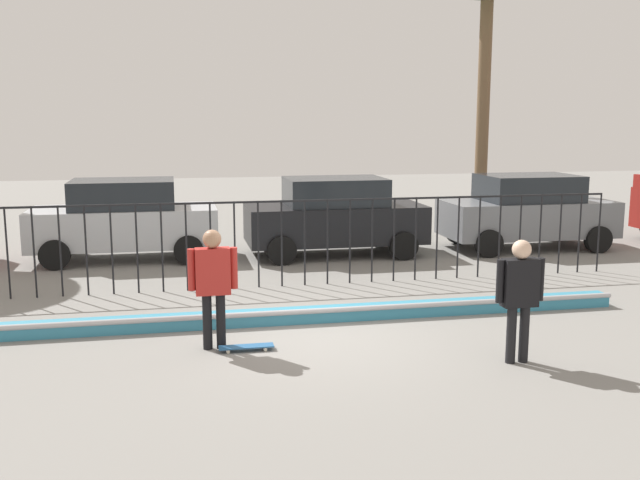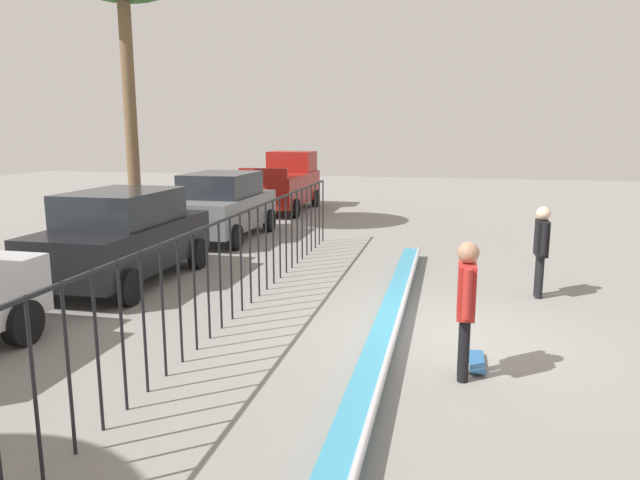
{
  "view_description": "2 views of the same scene",
  "coord_description": "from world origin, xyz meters",
  "px_view_note": "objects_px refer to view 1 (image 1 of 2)",
  "views": [
    {
      "loc": [
        -2.08,
        -10.53,
        3.37
      ],
      "look_at": [
        0.46,
        1.9,
        1.19
      ],
      "focal_mm": 40.47,
      "sensor_mm": 36.0,
      "label": 1
    },
    {
      "loc": [
        -8.72,
        -0.01,
        3.12
      ],
      "look_at": [
        -0.02,
        1.96,
        1.41
      ],
      "focal_mm": 32.59,
      "sensor_mm": 36.0,
      "label": 2
    }
  ],
  "objects_px": {
    "parked_car_silver": "(124,219)",
    "parked_car_gray": "(527,211)",
    "skateboarder": "(213,278)",
    "parked_car_black": "(335,216)",
    "skateboard": "(246,347)",
    "camera_operator": "(520,290)"
  },
  "relations": [
    {
      "from": "skateboarder",
      "to": "parked_car_gray",
      "type": "bearing_deg",
      "value": 7.07
    },
    {
      "from": "skateboarder",
      "to": "skateboard",
      "type": "distance_m",
      "value": 1.11
    },
    {
      "from": "skateboard",
      "to": "camera_operator",
      "type": "height_order",
      "value": "camera_operator"
    },
    {
      "from": "camera_operator",
      "to": "parked_car_black",
      "type": "xyz_separation_m",
      "value": [
        -0.74,
        8.19,
        -0.06
      ]
    },
    {
      "from": "skateboard",
      "to": "parked_car_silver",
      "type": "bearing_deg",
      "value": 125.09
    },
    {
      "from": "skateboard",
      "to": "parked_car_silver",
      "type": "distance_m",
      "value": 7.76
    },
    {
      "from": "camera_operator",
      "to": "parked_car_black",
      "type": "relative_size",
      "value": 0.4
    },
    {
      "from": "parked_car_silver",
      "to": "parked_car_gray",
      "type": "bearing_deg",
      "value": -1.64
    },
    {
      "from": "parked_car_black",
      "to": "parked_car_gray",
      "type": "height_order",
      "value": "same"
    },
    {
      "from": "camera_operator",
      "to": "parked_car_silver",
      "type": "relative_size",
      "value": 0.4
    },
    {
      "from": "parked_car_gray",
      "to": "skateboard",
      "type": "bearing_deg",
      "value": -143.76
    },
    {
      "from": "skateboarder",
      "to": "camera_operator",
      "type": "xyz_separation_m",
      "value": [
        4.07,
        -1.44,
        -0.03
      ]
    },
    {
      "from": "skateboarder",
      "to": "parked_car_black",
      "type": "xyz_separation_m",
      "value": [
        3.33,
        6.74,
        -0.09
      ]
    },
    {
      "from": "skateboarder",
      "to": "parked_car_gray",
      "type": "xyz_separation_m",
      "value": [
        8.37,
        6.64,
        -0.09
      ]
    },
    {
      "from": "parked_car_silver",
      "to": "parked_car_gray",
      "type": "relative_size",
      "value": 1.0
    },
    {
      "from": "parked_car_silver",
      "to": "parked_car_black",
      "type": "height_order",
      "value": "same"
    },
    {
      "from": "parked_car_black",
      "to": "parked_car_gray",
      "type": "bearing_deg",
      "value": 0.76
    },
    {
      "from": "camera_operator",
      "to": "parked_car_gray",
      "type": "distance_m",
      "value": 9.16
    },
    {
      "from": "camera_operator",
      "to": "parked_car_silver",
      "type": "xyz_separation_m",
      "value": [
        -5.76,
        8.65,
        -0.06
      ]
    },
    {
      "from": "parked_car_silver",
      "to": "parked_car_gray",
      "type": "xyz_separation_m",
      "value": [
        10.06,
        -0.56,
        0.0
      ]
    },
    {
      "from": "parked_car_gray",
      "to": "skateboarder",
      "type": "bearing_deg",
      "value": -146.11
    },
    {
      "from": "skateboarder",
      "to": "parked_car_silver",
      "type": "relative_size",
      "value": 0.41
    }
  ]
}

